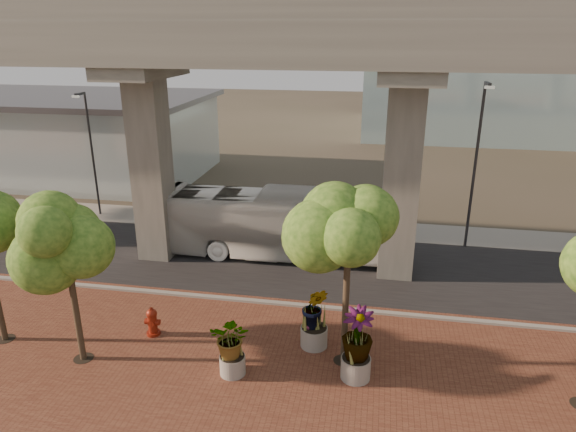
# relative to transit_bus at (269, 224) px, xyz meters

# --- Properties ---
(ground) EXTENTS (160.00, 160.00, 0.00)m
(ground) POSITION_rel_transit_bus_xyz_m (0.38, -3.12, -1.72)
(ground) COLOR #3B382B
(ground) RESTS_ON ground
(brick_plaza) EXTENTS (70.00, 13.00, 0.06)m
(brick_plaza) POSITION_rel_transit_bus_xyz_m (0.38, -11.12, -1.69)
(brick_plaza) COLOR brown
(brick_plaza) RESTS_ON ground
(asphalt_road) EXTENTS (90.00, 8.00, 0.04)m
(asphalt_road) POSITION_rel_transit_bus_xyz_m (0.38, -1.12, -1.70)
(asphalt_road) COLOR black
(asphalt_road) RESTS_ON ground
(curb_strip) EXTENTS (70.00, 0.25, 0.16)m
(curb_strip) POSITION_rel_transit_bus_xyz_m (0.38, -5.12, -1.64)
(curb_strip) COLOR gray
(curb_strip) RESTS_ON ground
(far_sidewalk) EXTENTS (90.00, 3.00, 0.06)m
(far_sidewalk) POSITION_rel_transit_bus_xyz_m (0.38, 4.38, -1.69)
(far_sidewalk) COLOR gray
(far_sidewalk) RESTS_ON ground
(transit_viaduct) EXTENTS (72.00, 5.60, 12.40)m
(transit_viaduct) POSITION_rel_transit_bus_xyz_m (0.38, -1.12, 5.56)
(transit_viaduct) COLOR gray
(transit_viaduct) RESTS_ON ground
(station_pavilion) EXTENTS (23.00, 13.00, 6.30)m
(station_pavilion) POSITION_rel_transit_bus_xyz_m (-19.62, 12.88, 1.49)
(station_pavilion) COLOR silver
(station_pavilion) RESTS_ON ground
(transit_bus) EXTENTS (12.41, 3.10, 3.45)m
(transit_bus) POSITION_rel_transit_bus_xyz_m (0.00, 0.00, 0.00)
(transit_bus) COLOR silver
(transit_bus) RESTS_ON ground
(fire_hydrant) EXTENTS (0.58, 0.52, 1.15)m
(fire_hydrant) POSITION_rel_transit_bus_xyz_m (-2.78, -8.22, -1.11)
(fire_hydrant) COLOR maroon
(fire_hydrant) RESTS_ON ground
(planter_front) EXTENTS (1.95, 1.95, 2.14)m
(planter_front) POSITION_rel_transit_bus_xyz_m (0.88, -9.98, -0.36)
(planter_front) COLOR gray
(planter_front) RESTS_ON ground
(planter_right) EXTENTS (2.44, 2.44, 2.60)m
(planter_right) POSITION_rel_transit_bus_xyz_m (4.99, -9.46, -0.09)
(planter_right) COLOR #AFA99E
(planter_right) RESTS_ON ground
(planter_left) EXTENTS (2.21, 2.21, 2.43)m
(planter_left) POSITION_rel_transit_bus_xyz_m (3.38, -7.88, -0.19)
(planter_left) COLOR gray
(planter_left) RESTS_ON ground
(street_tree_near_west) EXTENTS (3.75, 3.75, 6.04)m
(street_tree_near_west) POSITION_rel_transit_bus_xyz_m (-4.60, -10.12, 2.65)
(street_tree_near_west) COLOR #4D3D2C
(street_tree_near_west) RESTS_ON ground
(street_tree_near_east) EXTENTS (3.67, 3.67, 6.57)m
(street_tree_near_east) POSITION_rel_transit_bus_xyz_m (4.52, -8.60, 3.22)
(street_tree_near_east) COLOR #4D3D2C
(street_tree_near_east) RESTS_ON ground
(streetlamp_west) EXTENTS (0.38, 1.10, 7.62)m
(streetlamp_west) POSITION_rel_transit_bus_xyz_m (-11.90, 3.97, 2.73)
(streetlamp_west) COLOR #29292D
(streetlamp_west) RESTS_ON ground
(streetlamp_east) EXTENTS (0.43, 1.26, 8.70)m
(streetlamp_east) POSITION_rel_transit_bus_xyz_m (10.21, 2.72, 3.35)
(streetlamp_east) COLOR #323337
(streetlamp_east) RESTS_ON ground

